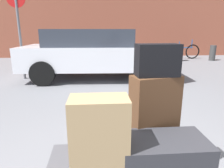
{
  "coord_description": "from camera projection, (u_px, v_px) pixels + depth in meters",
  "views": [
    {
      "loc": [
        -0.26,
        -1.35,
        1.37
      ],
      "look_at": [
        0.0,
        1.2,
        0.69
      ],
      "focal_mm": 31.92,
      "sensor_mm": 36.0,
      "label": 1
    }
  ],
  "objects": [
    {
      "name": "bollard_kerb_far",
      "position": [
        213.0,
        53.0,
        9.46
      ],
      "size": [
        0.28,
        0.28,
        0.72
      ],
      "primitive_type": "cylinder",
      "color": "#383838",
      "rests_on": "ground_plane"
    },
    {
      "name": "suitcase_brown_front_right",
      "position": [
        154.0,
        114.0,
        1.72
      ],
      "size": [
        0.44,
        0.29,
        0.68
      ],
      "primitive_type": "cube",
      "rotation": [
        0.0,
        0.0,
        0.24
      ],
      "color": "#51331E",
      "rests_on": "luggage_cart"
    },
    {
      "name": "parked_car",
      "position": [
        97.0,
        52.0,
        5.86
      ],
      "size": [
        4.41,
        2.14,
        1.42
      ],
      "color": "silver",
      "rests_on": "ground_plane"
    },
    {
      "name": "no_parking_sign",
      "position": [
        19.0,
        25.0,
        5.54
      ],
      "size": [
        0.5,
        0.07,
        2.48
      ],
      "color": "slate",
      "rests_on": "ground_plane"
    },
    {
      "name": "suitcase_tan_front_left",
      "position": [
        100.0,
        142.0,
        1.33
      ],
      "size": [
        0.39,
        0.24,
        0.63
      ],
      "primitive_type": "cube",
      "rotation": [
        0.0,
        0.0,
        -0.03
      ],
      "color": "#9E7F56",
      "rests_on": "luggage_cart"
    },
    {
      "name": "duffel_bag_black_topmost_pile",
      "position": [
        157.0,
        60.0,
        1.59
      ],
      "size": [
        0.35,
        0.18,
        0.26
      ],
      "primitive_type": "cube",
      "rotation": [
        0.0,
        0.0,
        0.04
      ],
      "color": "black",
      "rests_on": "suitcase_brown_front_right"
    },
    {
      "name": "bicycle_leaning",
      "position": [
        183.0,
        51.0,
        10.04
      ],
      "size": [
        1.76,
        0.11,
        0.96
      ],
      "color": "black",
      "rests_on": "ground_plane"
    },
    {
      "name": "bollard_kerb_mid",
      "position": [
        180.0,
        53.0,
        9.3
      ],
      "size": [
        0.28,
        0.28,
        0.72
      ],
      "primitive_type": "cylinder",
      "color": "#383838",
      "rests_on": "ground_plane"
    },
    {
      "name": "duffel_bag_charcoal_center",
      "position": [
        163.0,
        156.0,
        1.47
      ],
      "size": [
        0.63,
        0.37,
        0.28
      ],
      "primitive_type": "cube",
      "rotation": [
        0.0,
        0.0,
        -0.02
      ],
      "color": "#2D2D33",
      "rests_on": "luggage_cart"
    },
    {
      "name": "bollard_kerb_near",
      "position": [
        152.0,
        54.0,
        9.17
      ],
      "size": [
        0.28,
        0.28,
        0.72
      ],
      "primitive_type": "cylinder",
      "color": "#383838",
      "rests_on": "ground_plane"
    }
  ]
}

